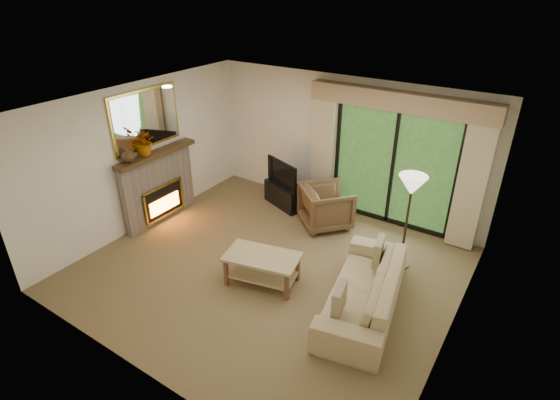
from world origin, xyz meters
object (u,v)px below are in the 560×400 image
Objects in this scene: media_console at (285,195)px; armchair at (326,206)px; coffee_table at (262,269)px; sofa at (364,289)px.

media_console is 1.06× the size of armchair.
media_console is 2.54m from coffee_table.
media_console is 3.24m from sofa.
sofa is at bearing -16.97° from media_console.
sofa is 1.53m from coffee_table.
sofa is at bearing 173.13° from armchair.
armchair is 2.29m from sofa.
armchair is 0.79× the size of coffee_table.
armchair is (1.05, -0.26, 0.16)m from media_console.
coffee_table is at bearing -44.40° from media_console.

